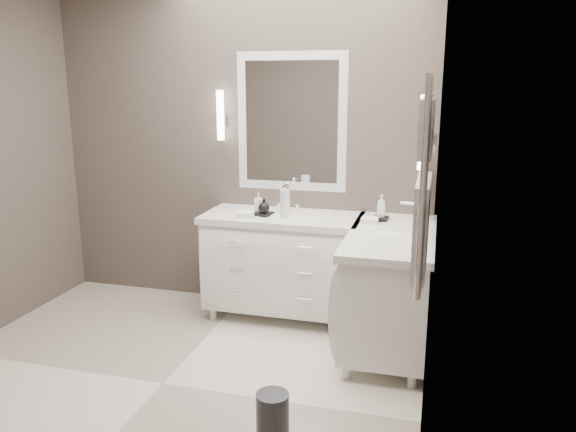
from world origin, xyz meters
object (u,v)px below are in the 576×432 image
(vanity_back, at_px, (283,259))
(vanity_right, at_px, (390,283))
(towel_ladder, at_px, (423,192))
(waste_bin, at_px, (273,415))

(vanity_back, height_order, vanity_right, same)
(towel_ladder, bearing_deg, waste_bin, 174.94)
(vanity_right, distance_m, towel_ladder, 1.60)
(vanity_right, height_order, towel_ladder, towel_ladder)
(vanity_back, distance_m, waste_bin, 1.65)
(vanity_back, distance_m, vanity_right, 0.93)
(vanity_right, xyz_separation_m, waste_bin, (-0.50, -1.24, -0.36))
(vanity_right, xyz_separation_m, towel_ladder, (0.23, -1.30, 0.91))
(vanity_back, relative_size, waste_bin, 4.95)
(vanity_back, xyz_separation_m, towel_ladder, (1.10, -1.63, 0.91))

